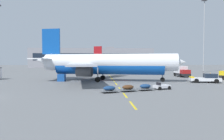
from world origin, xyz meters
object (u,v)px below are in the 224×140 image
Objects in this scene: pushback_tug at (206,78)px; baggage_train at (137,87)px; catering_truck at (181,71)px; apron_light_mast_far at (204,28)px; airliner_foreground at (106,64)px; airliner_mid_left at (75,62)px; uld_cargo_container at (62,78)px.

pushback_tug is 20.28m from baggage_train.
apron_light_mast_far is (18.77, 23.12, 16.40)m from catering_truck.
apron_light_mast_far reaches higher than airliner_foreground.
airliner_mid_left is at bearing 102.59° from baggage_train.
apron_light_mast_far reaches higher than pushback_tug.
airliner_foreground is 19.79× the size of uld_cargo_container.
catering_truck is 4.01× the size of uld_cargo_container.
airliner_foreground is at bearing -139.77° from apron_light_mast_far.
airliner_mid_left reaches higher than baggage_train.
pushback_tug is (20.85, -4.90, -3.05)m from airliner_foreground.
apron_light_mast_far is (41.20, 34.86, 14.10)m from airliner_foreground.
airliner_foreground is 5.30× the size of pushback_tug.
catering_truck is at bearing -129.08° from apron_light_mast_far.
airliner_foreground is 21.64m from pushback_tug.
pushback_tug is 0.93× the size of catering_truck.
uld_cargo_container is at bearing 131.19° from baggage_train.
airliner_mid_left is 66.86m from catering_truck.
baggage_train is at bearing -76.11° from airliner_foreground.
airliner_mid_left is 4.88× the size of catering_truck.
baggage_train is 65.53m from apron_light_mast_far.
airliner_mid_left reaches higher than pushback_tug.
pushback_tug is 0.22× the size of apron_light_mast_far.
catering_truck is 34.00m from apron_light_mast_far.
uld_cargo_container is at bearing 171.10° from pushback_tug.
apron_light_mast_far is (20.35, 39.76, 17.15)m from pushback_tug.
airliner_mid_left is 2.99× the size of baggage_train.
airliner_mid_left is (-35.50, 72.23, 3.12)m from pushback_tug.
baggage_train is at bearing -126.09° from apron_light_mast_far.
airliner_foreground is at bearing 166.77° from pushback_tug.
airliner_foreground is 55.78m from apron_light_mast_far.
baggage_train is 0.39× the size of apron_light_mast_far.
airliner_foreground is 1.01× the size of airliner_mid_left.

